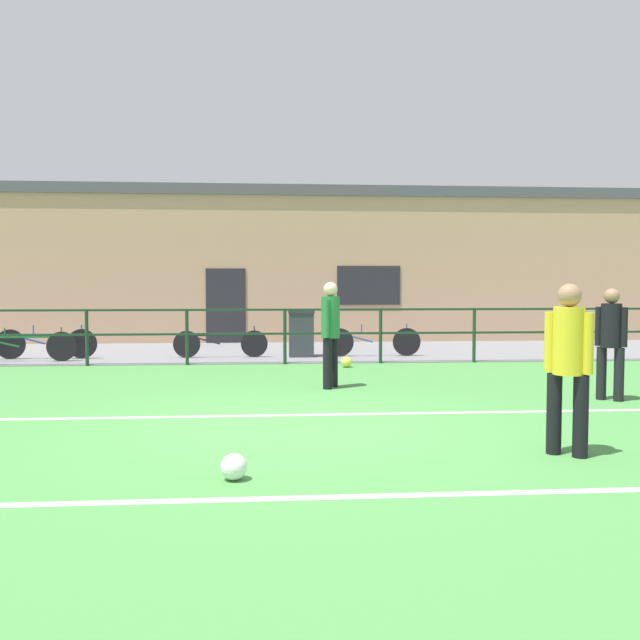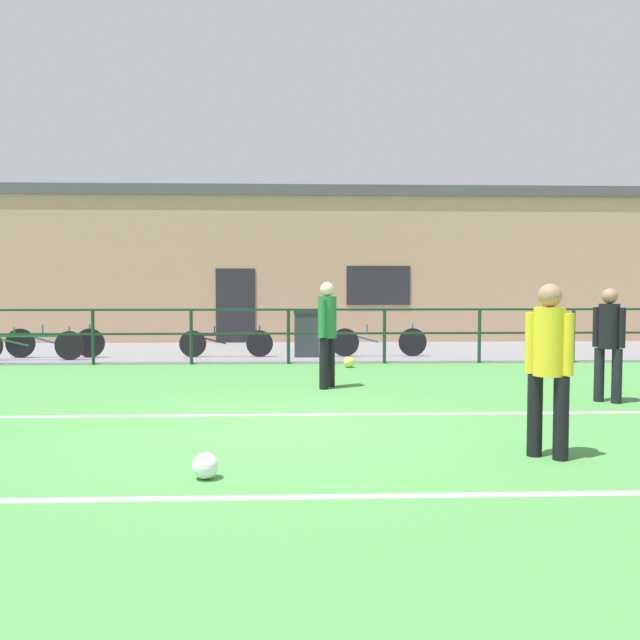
% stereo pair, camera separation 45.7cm
% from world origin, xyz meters
% --- Properties ---
extents(ground, '(60.00, 44.00, 0.04)m').
position_xyz_m(ground, '(0.00, 0.00, -0.02)').
color(ground, '#478C42').
extents(field_line_touchline, '(36.00, 0.11, 0.00)m').
position_xyz_m(field_line_touchline, '(0.00, 0.58, 0.00)').
color(field_line_touchline, white).
rests_on(field_line_touchline, ground).
extents(field_line_hash, '(36.00, 0.11, 0.00)m').
position_xyz_m(field_line_hash, '(0.00, -2.67, 0.00)').
color(field_line_hash, white).
rests_on(field_line_hash, ground).
extents(pavement_strip, '(48.00, 5.00, 0.02)m').
position_xyz_m(pavement_strip, '(0.00, 8.50, 0.01)').
color(pavement_strip, slate).
rests_on(pavement_strip, ground).
extents(perimeter_fence, '(36.07, 0.07, 1.15)m').
position_xyz_m(perimeter_fence, '(0.00, 6.00, 0.75)').
color(perimeter_fence, '#193823').
rests_on(perimeter_fence, ground).
extents(clubhouse_facade, '(28.00, 2.56, 4.45)m').
position_xyz_m(clubhouse_facade, '(0.00, 12.20, 2.23)').
color(clubhouse_facade, tan).
rests_on(clubhouse_facade, ground).
extents(player_goalkeeper, '(0.35, 0.32, 1.59)m').
position_xyz_m(player_goalkeeper, '(4.49, 1.31, 0.90)').
color(player_goalkeeper, black).
rests_on(player_goalkeeper, ground).
extents(player_striker, '(0.38, 0.32, 1.65)m').
position_xyz_m(player_striker, '(2.51, -1.59, 0.94)').
color(player_striker, black).
rests_on(player_striker, ground).
extents(player_winger, '(0.29, 0.42, 1.68)m').
position_xyz_m(player_winger, '(0.64, 2.75, 0.96)').
color(player_winger, black).
rests_on(player_winger, ground).
extents(soccer_ball_match, '(0.22, 0.22, 0.22)m').
position_xyz_m(soccer_ball_match, '(-0.63, -2.15, 0.11)').
color(soccer_ball_match, white).
rests_on(soccer_ball_match, ground).
extents(soccer_ball_spare, '(0.22, 0.22, 0.22)m').
position_xyz_m(soccer_ball_spare, '(1.21, 5.36, 0.11)').
color(soccer_ball_spare, '#E5E04C').
rests_on(soccer_ball_spare, ground).
extents(bicycle_parked_0, '(2.35, 0.04, 0.73)m').
position_xyz_m(bicycle_parked_0, '(-5.58, 6.70, 0.35)').
color(bicycle_parked_0, black).
rests_on(bicycle_parked_0, pavement_strip).
extents(bicycle_parked_1, '(2.18, 0.04, 0.75)m').
position_xyz_m(bicycle_parked_1, '(-5.20, 7.20, 0.36)').
color(bicycle_parked_1, black).
rests_on(bicycle_parked_1, pavement_strip).
extents(bicycle_parked_2, '(2.18, 0.04, 0.74)m').
position_xyz_m(bicycle_parked_2, '(2.03, 7.20, 0.35)').
color(bicycle_parked_2, black).
rests_on(bicycle_parked_2, pavement_strip).
extents(bicycle_parked_3, '(2.10, 0.04, 0.71)m').
position_xyz_m(bicycle_parked_3, '(-1.41, 7.20, 0.34)').
color(bicycle_parked_3, black).
rests_on(bicycle_parked_3, pavement_strip).
extents(trash_bin_0, '(0.58, 0.49, 1.06)m').
position_xyz_m(trash_bin_0, '(0.40, 7.25, 0.55)').
color(trash_bin_0, '#33383D').
rests_on(trash_bin_0, pavement_strip).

